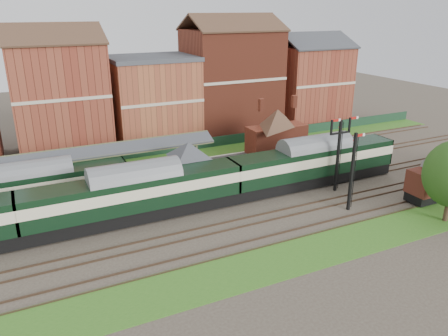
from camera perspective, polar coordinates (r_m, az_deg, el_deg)
name	(u,v)px	position (r m, az deg, el deg)	size (l,w,h in m)	color
ground	(228,201)	(45.84, 0.54, -4.39)	(160.00, 160.00, 0.00)	#473D33
grass_back	(176,157)	(59.58, -6.32, 1.43)	(90.00, 4.50, 0.06)	#2D6619
grass_front	(293,256)	(36.72, 9.05, -11.33)	(90.00, 5.00, 0.06)	#2D6619
fence	(171,148)	(61.16, -6.98, 2.61)	(90.00, 0.12, 1.50)	#193823
platform	(154,174)	(52.39, -9.15, -0.84)	(55.00, 3.40, 1.00)	#2D2D2D
signal_box	(189,168)	(46.26, -4.58, 0.05)	(5.40, 5.40, 6.00)	#677F5A
brick_hut	(255,173)	(50.20, 4.01, -0.71)	(3.20, 2.64, 2.94)	maroon
station_building	(277,130)	(58.12, 6.92, 4.97)	(8.10, 8.10, 5.90)	maroon
canopy	(99,148)	(49.82, -16.00, 2.49)	(26.00, 3.89, 4.08)	#545938
semaphore_bracket	(339,151)	(48.55, 14.75, 2.21)	(3.60, 0.25, 8.18)	black
semaphore_siding	(352,171)	(44.26, 16.41, -0.36)	(1.23, 0.25, 8.00)	black
town_backdrop	(152,95)	(66.08, -9.39, 9.41)	(69.00, 10.00, 16.00)	maroon
dmu_train	(136,194)	(41.70, -11.43, -3.29)	(61.47, 3.23, 4.72)	black
platform_railcar	(34,187)	(46.86, -23.60, -2.33)	(18.37, 2.89, 4.23)	black
goods_van_a	(435,181)	(50.51, 25.89, -1.56)	(6.08, 2.63, 3.69)	black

